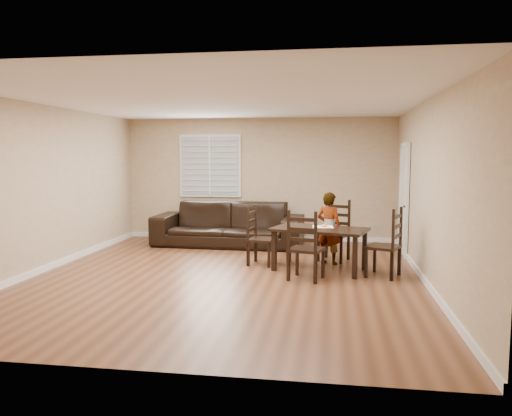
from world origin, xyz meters
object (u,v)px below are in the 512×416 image
(dining_table, at_px, (320,233))
(chair_left, at_px, (255,238))
(child, at_px, (329,228))
(donut, at_px, (324,225))
(chair_right, at_px, (392,246))
(chair_near, at_px, (336,232))
(sofa, at_px, (229,224))
(chair_far, at_px, (303,249))

(dining_table, height_order, chair_left, chair_left)
(child, distance_m, donut, 0.39)
(chair_right, height_order, donut, chair_right)
(chair_left, bearing_deg, chair_near, -55.29)
(chair_left, bearing_deg, dining_table, -95.02)
(chair_near, bearing_deg, dining_table, -86.45)
(chair_right, bearing_deg, chair_near, -124.32)
(dining_table, xyz_separation_m, child, (0.15, 0.52, 0.02))
(chair_left, xyz_separation_m, sofa, (-0.84, 1.73, -0.01))
(chair_right, height_order, sofa, chair_right)
(dining_table, distance_m, sofa, 2.82)
(chair_far, bearing_deg, child, -90.33)
(chair_far, xyz_separation_m, sofa, (-1.72, 2.81, -0.04))
(chair_far, bearing_deg, chair_right, -145.80)
(dining_table, xyz_separation_m, sofa, (-1.95, 2.03, -0.16))
(chair_far, distance_m, chair_left, 1.40)
(donut, bearing_deg, chair_right, -24.97)
(dining_table, height_order, donut, donut)
(chair_near, distance_m, chair_far, 1.78)
(chair_near, distance_m, child, 0.45)
(chair_right, relative_size, sofa, 0.35)
(chair_near, xyz_separation_m, chair_right, (0.84, -1.26, -0.00))
(chair_far, relative_size, chair_right, 0.99)
(chair_far, xyz_separation_m, child, (0.37, 1.30, 0.14))
(chair_far, bearing_deg, donut, -91.41)
(chair_right, distance_m, sofa, 3.86)
(chair_left, relative_size, child, 0.81)
(chair_near, height_order, donut, chair_near)
(donut, bearing_deg, sofa, 137.02)
(dining_table, xyz_separation_m, chair_far, (-0.22, -0.78, -0.12))
(chair_near, bearing_deg, chair_far, -86.17)
(chair_right, distance_m, child, 1.29)
(chair_far, height_order, donut, chair_far)
(chair_right, bearing_deg, child, -109.31)
(chair_left, distance_m, sofa, 1.92)
(dining_table, relative_size, chair_near, 1.53)
(chair_near, bearing_deg, chair_right, -36.55)
(dining_table, xyz_separation_m, chair_right, (1.11, -0.33, -0.12))
(dining_table, distance_m, chair_near, 0.98)
(chair_near, height_order, chair_right, chair_near)
(dining_table, distance_m, child, 0.54)
(chair_left, bearing_deg, child, -69.91)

